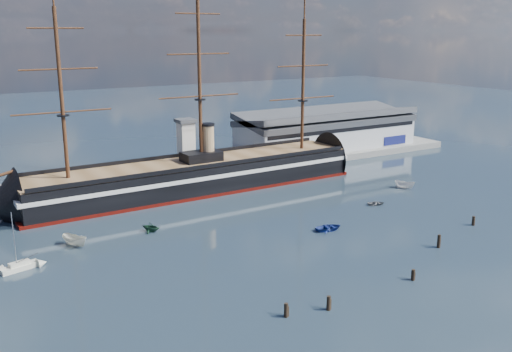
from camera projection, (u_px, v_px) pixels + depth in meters
ground at (234, 210)px, 132.96m from camera, size 600.00×600.00×0.00m
quay at (205, 173)px, 167.85m from camera, size 180.00×18.00×2.00m
warehouse at (327, 130)px, 193.16m from camera, size 63.00×21.00×11.60m
quay_tower at (186, 145)px, 159.45m from camera, size 5.00×5.00×15.00m
warship at (189, 177)px, 147.42m from camera, size 113.06×18.27×53.94m
sailboat at (20, 266)px, 99.79m from camera, size 6.94×3.48×10.67m
motorboat_a at (75, 246)px, 110.87m from camera, size 7.60×5.66×2.88m
motorboat_b at (329, 230)px, 119.77m from camera, size 1.95×3.84×1.71m
motorboat_d at (151, 232)px, 118.93m from camera, size 6.90×6.24×2.40m
motorboat_e at (376, 205)px, 137.13m from camera, size 1.93×2.77×1.20m
motorboat_f at (404, 188)px, 151.52m from camera, size 6.76×4.71×2.54m
piling_near_left at (286, 317)px, 83.46m from camera, size 0.64×0.64×2.89m
piling_near_mid at (413, 280)px, 95.80m from camera, size 0.64×0.64×2.62m
piling_near_right at (438, 248)px, 110.15m from camera, size 0.64×0.64×3.34m
piling_far_right at (473, 225)px, 122.77m from camera, size 0.64×0.64×2.76m
piling_extra at (328, 310)px, 85.54m from camera, size 0.64×0.64×2.97m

